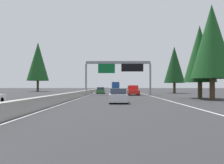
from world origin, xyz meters
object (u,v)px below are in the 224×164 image
pickup_far_left (133,90)px  conifer_right_foreground (212,41)px  sedan_mid_right (101,91)px  conifer_right_mid (174,65)px  sedan_distant_a (118,96)px  conifer_left_mid (38,62)px  conifer_right_near (200,54)px  sign_gantry_overhead (119,68)px  bus_near_center (116,86)px

pickup_far_left → conifer_right_foreground: size_ratio=0.46×
sedan_mid_right → conifer_right_mid: size_ratio=0.39×
conifer_right_foreground → conifer_right_mid: bearing=-4.3°
pickup_far_left → sedan_distant_a: bearing=171.8°
sedan_distant_a → conifer_left_mid: bearing=25.4°
sedan_distant_a → sedan_mid_right: size_ratio=1.00×
conifer_right_mid → conifer_right_near: bearing=174.4°
sign_gantry_overhead → pickup_far_left: sign_gantry_overhead is taller
sedan_distant_a → conifer_right_near: conifer_right_near is taller
sedan_distant_a → bus_near_center: size_ratio=0.38×
pickup_far_left → conifer_right_mid: (12.49, -10.95, 6.02)m
conifer_right_foreground → conifer_right_mid: (28.39, -2.14, -0.45)m
sign_gantry_overhead → sedan_mid_right: bearing=24.2°
sedan_mid_right → conifer_right_near: 26.54m
sign_gantry_overhead → pickup_far_left: (0.31, -2.72, -4.26)m
conifer_right_near → conifer_right_foreground: bearing=-175.8°
sign_gantry_overhead → conifer_right_mid: bearing=-46.9°
sign_gantry_overhead → conifer_right_mid: conifer_right_mid is taller
conifer_right_foreground → conifer_left_mid: 60.14m
pickup_far_left → conifer_left_mid: size_ratio=0.35×
conifer_right_foreground → conifer_right_near: (3.66, 0.27, -1.09)m
sedan_distant_a → pickup_far_left: pickup_far_left is taller
pickup_far_left → conifer_right_foreground: conifer_right_foreground is taller
sign_gantry_overhead → conifer_right_near: conifer_right_near is taller
conifer_right_foreground → conifer_right_near: size_ratio=1.17×
sedan_mid_right → bus_near_center: 31.19m
conifer_right_foreground → conifer_left_mid: (47.15, 37.25, 2.28)m
bus_near_center → conifer_left_mid: size_ratio=0.72×
conifer_right_mid → conifer_left_mid: (18.76, 39.39, 2.74)m
conifer_right_foreground → conifer_right_mid: size_ratio=1.07×
pickup_far_left → bus_near_center: size_ratio=0.49×
conifer_left_mid → conifer_right_near: bearing=-139.6°
sedan_mid_right → conifer_right_mid: (3.79, -17.71, 6.25)m
bus_near_center → conifer_right_near: size_ratio=1.11×
conifer_right_foreground → conifer_left_mid: conifer_left_mid is taller
sedan_distant_a → conifer_right_near: (9.73, -11.70, 5.61)m
sedan_distant_a → conifer_right_foreground: (6.07, -11.97, 6.70)m
sedan_mid_right → conifer_left_mid: (22.55, 21.68, 8.99)m
sign_gantry_overhead → conifer_right_foreground: bearing=-143.5°
conifer_right_foreground → bus_near_center: bearing=12.3°
conifer_right_foreground → pickup_far_left: bearing=29.0°
sign_gantry_overhead → conifer_left_mid: bearing=39.2°
pickup_far_left → conifer_left_mid: bearing=42.3°
pickup_far_left → sedan_mid_right: (8.70, 6.76, -0.23)m
sedan_distant_a → pickup_far_left: (21.97, -3.15, 0.23)m
sign_gantry_overhead → sedan_distant_a: (-21.67, 0.43, -4.49)m
conifer_right_mid → conifer_left_mid: 43.72m
bus_near_center → conifer_left_mid: (-8.43, 25.13, 7.95)m
sedan_mid_right → bus_near_center: bearing=-6.4°
sedan_mid_right → conifer_right_foreground: 29.88m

